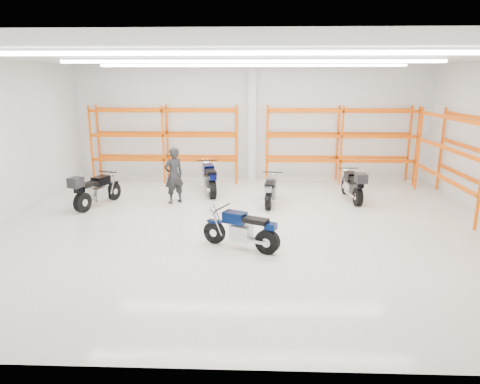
{
  "coord_description": "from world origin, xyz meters",
  "views": [
    {
      "loc": [
        0.14,
        -11.14,
        3.91
      ],
      "look_at": [
        -0.28,
        0.5,
        0.87
      ],
      "focal_mm": 32.0,
      "sensor_mm": 36.0,
      "label": 1
    }
  ],
  "objects_px": {
    "motorcycle_back_c": "(271,191)",
    "motorcycle_main": "(244,231)",
    "structural_column": "(252,124)",
    "motorcycle_back_b": "(209,179)",
    "motorcycle_back_d": "(353,186)",
    "standing_man": "(174,175)",
    "motorcycle_back_a": "(94,191)"
  },
  "relations": [
    {
      "from": "motorcycle_back_a",
      "to": "structural_column",
      "type": "distance_m",
      "value": 6.63
    },
    {
      "from": "motorcycle_main",
      "to": "standing_man",
      "type": "bearing_deg",
      "value": 121.23
    },
    {
      "from": "motorcycle_back_a",
      "to": "structural_column",
      "type": "relative_size",
      "value": 0.48
    },
    {
      "from": "motorcycle_main",
      "to": "structural_column",
      "type": "bearing_deg",
      "value": 89.09
    },
    {
      "from": "motorcycle_back_c",
      "to": "structural_column",
      "type": "xyz_separation_m",
      "value": [
        -0.65,
        3.55,
        1.79
      ]
    },
    {
      "from": "motorcycle_main",
      "to": "motorcycle_back_c",
      "type": "distance_m",
      "value": 3.92
    },
    {
      "from": "motorcycle_back_c",
      "to": "motorcycle_back_d",
      "type": "bearing_deg",
      "value": 10.07
    },
    {
      "from": "motorcycle_back_d",
      "to": "motorcycle_main",
      "type": "bearing_deg",
      "value": -129.08
    },
    {
      "from": "motorcycle_back_d",
      "to": "motorcycle_back_b",
      "type": "bearing_deg",
      "value": 170.44
    },
    {
      "from": "motorcycle_main",
      "to": "motorcycle_back_b",
      "type": "xyz_separation_m",
      "value": [
        -1.36,
        5.16,
        0.05
      ]
    },
    {
      "from": "motorcycle_back_c",
      "to": "structural_column",
      "type": "distance_m",
      "value": 4.03
    },
    {
      "from": "motorcycle_back_d",
      "to": "structural_column",
      "type": "xyz_separation_m",
      "value": [
        -3.4,
        3.06,
        1.72
      ]
    },
    {
      "from": "standing_man",
      "to": "structural_column",
      "type": "bearing_deg",
      "value": -164.84
    },
    {
      "from": "motorcycle_back_b",
      "to": "structural_column",
      "type": "height_order",
      "value": "structural_column"
    },
    {
      "from": "motorcycle_main",
      "to": "structural_column",
      "type": "relative_size",
      "value": 0.42
    },
    {
      "from": "motorcycle_main",
      "to": "motorcycle_back_a",
      "type": "bearing_deg",
      "value": 145.53
    },
    {
      "from": "motorcycle_back_c",
      "to": "structural_column",
      "type": "relative_size",
      "value": 0.44
    },
    {
      "from": "motorcycle_back_c",
      "to": "standing_man",
      "type": "distance_m",
      "value": 3.19
    },
    {
      "from": "motorcycle_main",
      "to": "standing_man",
      "type": "distance_m",
      "value": 4.63
    },
    {
      "from": "motorcycle_back_c",
      "to": "motorcycle_back_d",
      "type": "relative_size",
      "value": 0.92
    },
    {
      "from": "motorcycle_main",
      "to": "motorcycle_back_a",
      "type": "relative_size",
      "value": 0.88
    },
    {
      "from": "standing_man",
      "to": "motorcycle_back_d",
      "type": "bearing_deg",
      "value": 144.93
    },
    {
      "from": "motorcycle_back_b",
      "to": "motorcycle_back_c",
      "type": "xyz_separation_m",
      "value": [
        2.13,
        -1.31,
        -0.06
      ]
    },
    {
      "from": "motorcycle_back_a",
      "to": "standing_man",
      "type": "height_order",
      "value": "standing_man"
    },
    {
      "from": "motorcycle_back_d",
      "to": "structural_column",
      "type": "relative_size",
      "value": 0.48
    },
    {
      "from": "motorcycle_back_c",
      "to": "structural_column",
      "type": "bearing_deg",
      "value": 100.36
    },
    {
      "from": "motorcycle_back_a",
      "to": "standing_man",
      "type": "distance_m",
      "value": 2.54
    },
    {
      "from": "motorcycle_back_a",
      "to": "standing_man",
      "type": "bearing_deg",
      "value": 14.64
    },
    {
      "from": "motorcycle_back_a",
      "to": "motorcycle_back_d",
      "type": "height_order",
      "value": "motorcycle_back_a"
    },
    {
      "from": "motorcycle_back_c",
      "to": "motorcycle_main",
      "type": "bearing_deg",
      "value": -101.26
    },
    {
      "from": "motorcycle_back_b",
      "to": "structural_column",
      "type": "relative_size",
      "value": 0.49
    },
    {
      "from": "motorcycle_back_a",
      "to": "motorcycle_back_c",
      "type": "relative_size",
      "value": 1.08
    }
  ]
}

